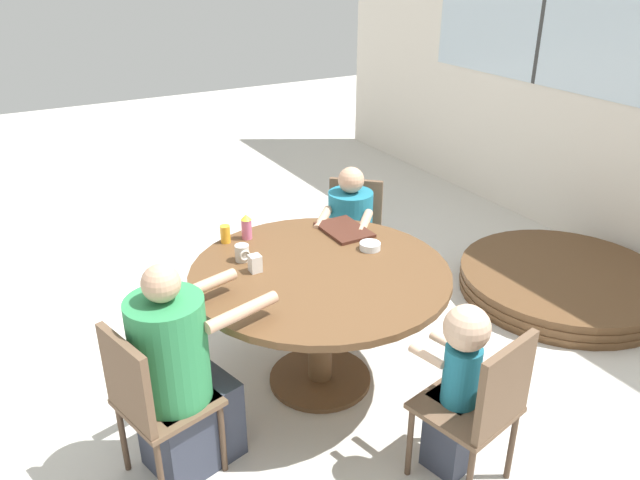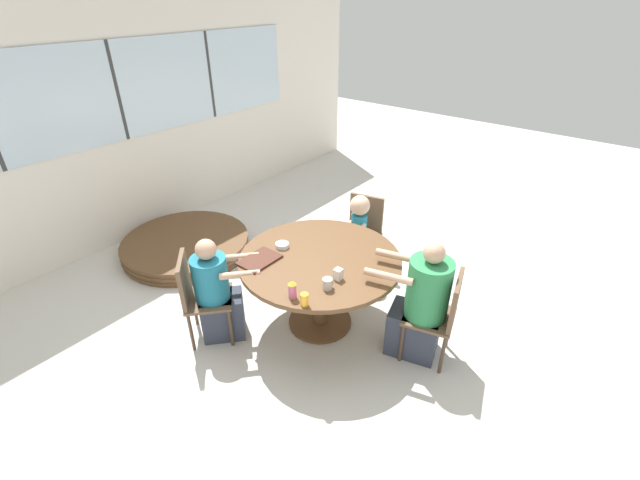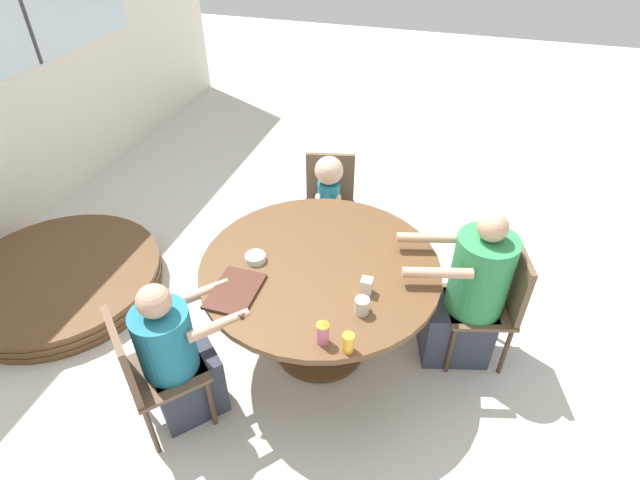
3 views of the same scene
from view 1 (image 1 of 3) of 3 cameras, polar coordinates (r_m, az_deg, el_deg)
The scene contains 15 objects.
ground_plane at distance 3.81m, azimuth -0.00°, elevation -12.67°, with size 16.00×16.00×0.00m, color beige.
dining_table at distance 3.47m, azimuth -0.00°, elevation -4.78°, with size 1.43×1.43×0.75m.
chair_for_woman_green_shirt at distance 4.47m, azimuth 3.04°, elevation 0.97°, with size 0.56×0.56×0.85m.
chair_for_man_blue_shirt at distance 3.00m, azimuth -15.43°, elevation -13.61°, with size 0.49×0.49×0.85m.
chair_for_toddler at distance 2.96m, azimuth 14.78°, elevation -14.18°, with size 0.48×0.48×0.85m.
person_woman_green_shirt at distance 4.34m, azimuth 2.64°, elevation -0.57°, with size 0.61×0.59×1.02m.
person_man_blue_shirt at distance 3.07m, azimuth -12.62°, elevation -12.48°, with size 0.50×0.71×1.12m.
person_toddler at distance 3.02m, azimuth 12.39°, elevation -13.00°, with size 0.36×0.25×0.94m.
food_tray_dark at distance 3.85m, azimuth 2.23°, elevation 0.95°, with size 0.35×0.24×0.02m.
coffee_mug at distance 3.51m, azimuth -7.12°, elevation -1.19°, with size 0.09×0.08×0.09m.
sippy_cup at distance 3.75m, azimuth -6.74°, elevation 1.26°, with size 0.07×0.07×0.16m.
juice_glass at distance 3.73m, azimuth -8.66°, elevation 0.54°, with size 0.06×0.06×0.11m.
milk_carton_small at distance 3.38m, azimuth -5.95°, elevation -2.14°, with size 0.06×0.06×0.10m.
bowl_white_shallow at distance 3.63m, azimuth 4.59°, elevation -0.55°, with size 0.12×0.12×0.04m.
folded_table_stack at distance 4.96m, azimuth 21.31°, elevation -3.63°, with size 1.50×1.50×0.18m.
Camera 1 is at (2.61, -1.48, 2.35)m, focal length 35.00 mm.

